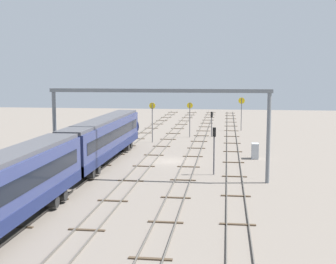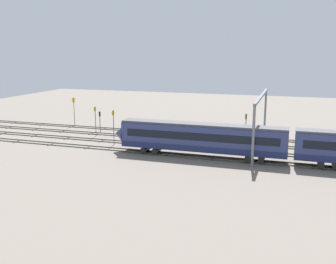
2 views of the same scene
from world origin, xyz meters
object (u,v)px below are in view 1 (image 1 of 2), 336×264
at_px(overhead_gantry, 158,110).
at_px(relay_cabinet, 255,151).
at_px(speed_sign_near_foreground, 241,109).
at_px(signal_light_trackside_departure, 212,120).
at_px(speed_sign_mid_trackside, 152,117).
at_px(signal_light_trackside_approach, 214,144).
at_px(speed_sign_far_trackside, 190,115).

height_order(overhead_gantry, relay_cabinet, overhead_gantry).
height_order(speed_sign_near_foreground, signal_light_trackside_departure, speed_sign_near_foreground).
distance_m(overhead_gantry, speed_sign_near_foreground, 39.38).
height_order(speed_sign_mid_trackside, signal_light_trackside_approach, speed_sign_mid_trackside).
distance_m(signal_light_trackside_approach, signal_light_trackside_departure, 27.10).
bearing_deg(signal_light_trackside_approach, speed_sign_far_trackside, 9.77).
relative_size(overhead_gantry, signal_light_trackside_departure, 5.23).
height_order(speed_sign_far_trackside, signal_light_trackside_departure, speed_sign_far_trackside).
relative_size(speed_sign_near_foreground, relay_cabinet, 3.18).
bearing_deg(signal_light_trackside_approach, speed_sign_mid_trackside, 25.02).
distance_m(speed_sign_near_foreground, speed_sign_far_trackside, 12.45).
xyz_separation_m(speed_sign_near_foreground, speed_sign_far_trackside, (-9.37, 8.19, -0.38)).
height_order(signal_light_trackside_departure, relay_cabinet, signal_light_trackside_departure).
bearing_deg(relay_cabinet, signal_light_trackside_departure, 17.63).
relative_size(signal_light_trackside_approach, relay_cabinet, 2.59).
distance_m(overhead_gantry, speed_sign_far_trackside, 29.10).
relative_size(signal_light_trackside_departure, relay_cabinet, 2.18).
bearing_deg(signal_light_trackside_departure, relay_cabinet, -162.37).
distance_m(speed_sign_near_foreground, speed_sign_mid_trackside, 20.18).
height_order(overhead_gantry, signal_light_trackside_departure, overhead_gantry).
xyz_separation_m(signal_light_trackside_approach, signal_light_trackside_departure, (27.08, 1.15, -0.45)).
xyz_separation_m(speed_sign_mid_trackside, signal_light_trackside_departure, (6.88, -8.28, -1.06)).
bearing_deg(speed_sign_far_trackside, signal_light_trackside_approach, -170.23).
bearing_deg(speed_sign_mid_trackside, overhead_gantry, -169.31).
bearing_deg(overhead_gantry, speed_sign_far_trackside, -1.16).
relative_size(speed_sign_mid_trackside, signal_light_trackside_approach, 1.23).
xyz_separation_m(overhead_gantry, signal_light_trackside_departure, (29.84, -3.95, -3.94)).
relative_size(overhead_gantry, relay_cabinet, 11.40).
height_order(signal_light_trackside_approach, signal_light_trackside_departure, signal_light_trackside_approach).
bearing_deg(signal_light_trackside_departure, overhead_gantry, 172.47).
xyz_separation_m(overhead_gantry, signal_light_trackside_approach, (2.76, -5.09, -3.49)).
bearing_deg(speed_sign_mid_trackside, relay_cabinet, -128.17).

